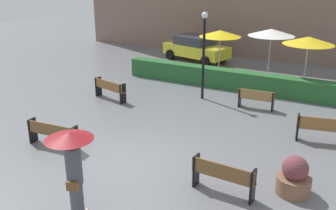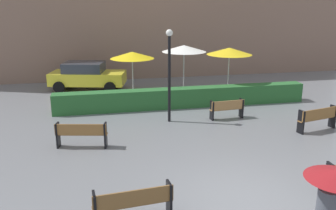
# 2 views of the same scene
# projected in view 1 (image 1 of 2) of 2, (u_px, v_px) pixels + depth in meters

# --- Properties ---
(ground_plane) EXTENTS (60.00, 60.00, 0.00)m
(ground_plane) POSITION_uv_depth(u_px,v_px,m) (135.00, 160.00, 11.64)
(ground_plane) COLOR slate
(bench_far_right) EXTENTS (1.81, 0.70, 0.92)m
(bench_far_right) POSITION_uv_depth(u_px,v_px,m) (324.00, 128.00, 12.61)
(bench_far_right) COLOR olive
(bench_far_right) RESTS_ON ground
(bench_back_row) EXTENTS (1.52, 0.44, 0.84)m
(bench_back_row) POSITION_uv_depth(u_px,v_px,m) (256.00, 98.00, 15.72)
(bench_back_row) COLOR #9E7242
(bench_back_row) RESTS_ON ground
(bench_far_left) EXTENTS (1.79, 0.69, 0.89)m
(bench_far_left) POSITION_uv_depth(u_px,v_px,m) (110.00, 88.00, 16.82)
(bench_far_left) COLOR olive
(bench_far_left) RESTS_ON ground
(bench_near_right) EXTENTS (1.71, 0.39, 0.90)m
(bench_near_right) POSITION_uv_depth(u_px,v_px,m) (223.00, 176.00, 9.72)
(bench_near_right) COLOR brown
(bench_near_right) RESTS_ON ground
(bench_near_left) EXTENTS (1.87, 0.51, 0.85)m
(bench_near_left) POSITION_uv_depth(u_px,v_px,m) (52.00, 133.00, 12.34)
(bench_near_left) COLOR brown
(bench_near_left) RESTS_ON ground
(pedestrian_with_umbrella) EXTENTS (1.09, 1.09, 2.18)m
(pedestrian_with_umbrella) POSITION_uv_depth(u_px,v_px,m) (72.00, 160.00, 8.57)
(pedestrian_with_umbrella) COLOR #4C515B
(pedestrian_with_umbrella) RESTS_ON ground
(planter_pot) EXTENTS (0.90, 0.90, 1.06)m
(planter_pot) POSITION_uv_depth(u_px,v_px,m) (294.00, 178.00, 9.80)
(planter_pot) COLOR brown
(planter_pot) RESTS_ON ground
(lamp_post) EXTENTS (0.28, 0.28, 3.85)m
(lamp_post) POSITION_uv_depth(u_px,v_px,m) (204.00, 47.00, 16.36)
(lamp_post) COLOR black
(lamp_post) RESTS_ON ground
(patio_umbrella_yellow) EXTENTS (2.30, 2.30, 2.39)m
(patio_umbrella_yellow) POSITION_uv_depth(u_px,v_px,m) (220.00, 34.00, 20.64)
(patio_umbrella_yellow) COLOR silver
(patio_umbrella_yellow) RESTS_ON ground
(patio_umbrella_white) EXTENTS (2.37, 2.37, 2.67)m
(patio_umbrella_white) POSITION_uv_depth(u_px,v_px,m) (271.00, 32.00, 19.26)
(patio_umbrella_white) COLOR silver
(patio_umbrella_white) RESTS_ON ground
(patio_umbrella_yellow_far) EXTENTS (2.32, 2.32, 2.64)m
(patio_umbrella_yellow_far) POSITION_uv_depth(u_px,v_px,m) (309.00, 41.00, 17.23)
(patio_umbrella_yellow_far) COLOR silver
(patio_umbrella_yellow_far) RESTS_ON ground
(hedge_strip) EXTENTS (12.18, 0.70, 0.93)m
(hedge_strip) POSITION_uv_depth(u_px,v_px,m) (241.00, 81.00, 18.15)
(hedge_strip) COLOR #28602D
(hedge_strip) RESTS_ON ground
(parked_car) EXTENTS (4.50, 2.76, 1.57)m
(parked_car) POSITION_uv_depth(u_px,v_px,m) (196.00, 48.00, 23.93)
(parked_car) COLOR yellow
(parked_car) RESTS_ON ground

